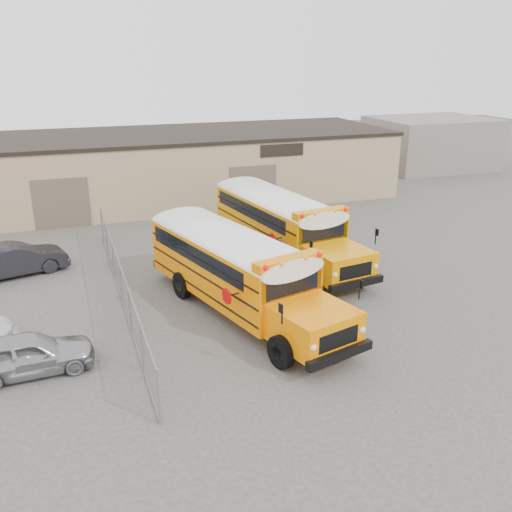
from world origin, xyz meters
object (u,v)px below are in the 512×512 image
object	(u,v)px
school_bus_right	(225,193)
tarp_bundle	(314,321)
car_dark	(16,260)
car_silver	(28,354)
school_bus_left	(162,225)

from	to	relation	value
school_bus_right	tarp_bundle	world-z (taller)	school_bus_right
car_dark	car_silver	bearing A→B (deg)	168.91
tarp_bundle	car_dark	world-z (taller)	car_dark
school_bus_right	car_dark	size ratio (longest dim) A/B	2.51
school_bus_left	car_silver	bearing A→B (deg)	-123.90
school_bus_right	car_silver	size ratio (longest dim) A/B	2.80
tarp_bundle	car_dark	bearing A→B (deg)	135.44
car_silver	car_dark	size ratio (longest dim) A/B	0.90
school_bus_left	car_dark	bearing A→B (deg)	175.92
tarp_bundle	car_silver	xyz separation A→B (m)	(-9.83, 0.88, -0.01)
car_silver	car_dark	bearing A→B (deg)	1.43
school_bus_left	car_dark	world-z (taller)	school_bus_left
car_silver	car_dark	world-z (taller)	car_dark
tarp_bundle	car_dark	size ratio (longest dim) A/B	0.30
tarp_bundle	car_silver	bearing A→B (deg)	174.91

